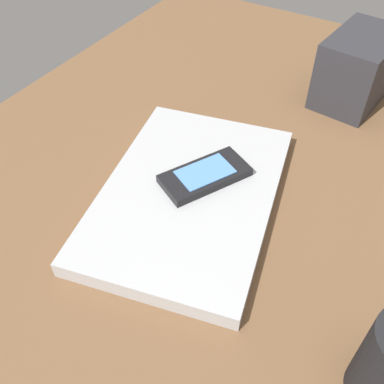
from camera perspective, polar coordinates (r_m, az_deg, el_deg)
name	(u,v)px	position (r cm, az deg, el deg)	size (l,w,h in cm)	color
desk_surface	(203,192)	(63.65, 1.40, 0.05)	(120.00, 80.00, 3.00)	brown
laptop_closed	(192,197)	(59.26, 0.00, -0.59)	(32.77, 22.01, 2.28)	#B7BABC
cell_phone_on_laptop	(205,175)	(59.71, 1.67, 2.18)	(13.11, 10.61, 1.29)	black
desk_organizer	(357,69)	(81.32, 20.45, 14.61)	(14.82, 9.53, 11.42)	#2D2D33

